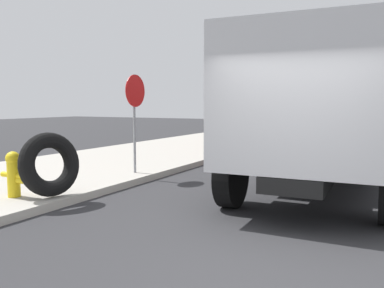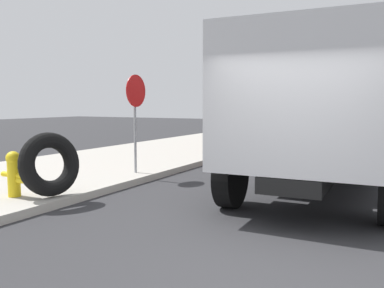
# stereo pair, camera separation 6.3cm
# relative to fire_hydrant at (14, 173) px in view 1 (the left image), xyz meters

# --- Properties ---
(ground_plane) EXTENTS (80.00, 80.00, 0.00)m
(ground_plane) POSITION_rel_fire_hydrant_xyz_m (-0.91, -4.90, -0.58)
(ground_plane) COLOR #2D2D30
(fire_hydrant) EXTENTS (0.25, 0.57, 0.82)m
(fire_hydrant) POSITION_rel_fire_hydrant_xyz_m (0.00, 0.00, 0.00)
(fire_hydrant) COLOR yellow
(fire_hydrant) RESTS_ON sidewalk_curb
(loose_tire) EXTENTS (1.22, 0.72, 1.17)m
(loose_tire) POSITION_rel_fire_hydrant_xyz_m (0.29, -0.58, 0.15)
(loose_tire) COLOR black
(loose_tire) RESTS_ON sidewalk_curb
(stop_sign) EXTENTS (0.76, 0.08, 2.33)m
(stop_sign) POSITION_rel_fire_hydrant_xyz_m (3.12, -0.42, 1.19)
(stop_sign) COLOR gray
(stop_sign) RESTS_ON sidewalk_curb
(dump_truck_gray) EXTENTS (7.08, 2.98, 3.00)m
(dump_truck_gray) POSITION_rel_fire_hydrant_xyz_m (3.79, -4.66, 1.03)
(dump_truck_gray) COLOR slate
(dump_truck_gray) RESTS_ON ground
(dump_truck_red) EXTENTS (7.08, 3.00, 3.00)m
(dump_truck_red) POSITION_rel_fire_hydrant_xyz_m (11.88, -4.43, 1.03)
(dump_truck_red) COLOR red
(dump_truck_red) RESTS_ON ground
(street_light_pole) EXTENTS (0.12, 0.12, 5.13)m
(street_light_pole) POSITION_rel_fire_hydrant_xyz_m (11.06, -0.32, 2.13)
(street_light_pole) COLOR #595B5E
(street_light_pole) RESTS_ON sidewalk_curb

